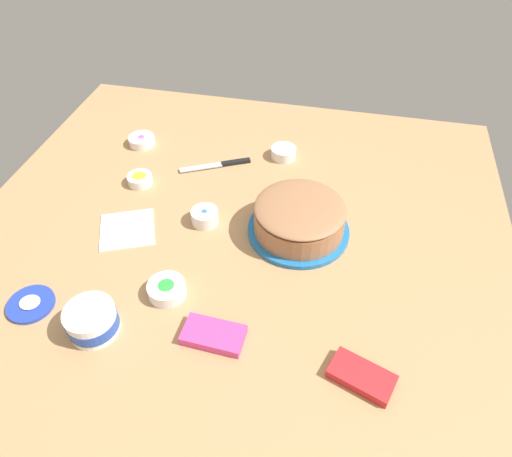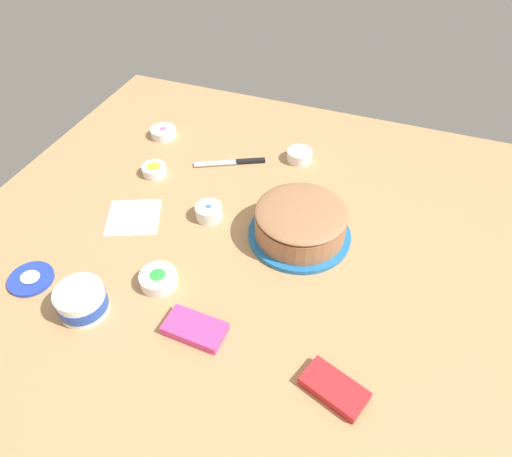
{
  "view_description": "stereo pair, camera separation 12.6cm",
  "coord_description": "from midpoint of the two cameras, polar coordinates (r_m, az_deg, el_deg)",
  "views": [
    {
      "loc": [
        -0.25,
        0.86,
        0.92
      ],
      "look_at": [
        -0.06,
        -0.03,
        0.04
      ],
      "focal_mm": 32.34,
      "sensor_mm": 36.0,
      "label": 1
    },
    {
      "loc": [
        -0.37,
        0.82,
        0.92
      ],
      "look_at": [
        -0.06,
        -0.03,
        0.04
      ],
      "focal_mm": 32.34,
      "sensor_mm": 36.0,
      "label": 2
    }
  ],
  "objects": [
    {
      "name": "frosting_tub",
      "position": [
        1.15,
        -17.88,
        -8.65
      ],
      "size": [
        0.12,
        0.12,
        0.07
      ],
      "color": "white",
      "rests_on": "ground_plane"
    },
    {
      "name": "candy_box_upper",
      "position": [
        1.04,
        13.31,
        -18.91
      ],
      "size": [
        0.15,
        0.11,
        0.02
      ],
      "primitive_type": "cube",
      "rotation": [
        0.0,
        0.0,
        -0.34
      ],
      "color": "red",
      "rests_on": "ground_plane"
    },
    {
      "name": "ground_plane",
      "position": [
        1.29,
        -0.1,
        -1.34
      ],
      "size": [
        1.54,
        1.54,
        0.0
      ],
      "primitive_type": "plane",
      "color": "tan"
    },
    {
      "name": "sprinkle_bowl_yellow",
      "position": [
        1.52,
        -10.17,
        7.1
      ],
      "size": [
        0.08,
        0.08,
        0.03
      ],
      "color": "white",
      "rests_on": "ground_plane"
    },
    {
      "name": "sprinkle_bowl_blue",
      "position": [
        1.33,
        -3.18,
        2.02
      ],
      "size": [
        0.08,
        0.08,
        0.04
      ],
      "color": "white",
      "rests_on": "ground_plane"
    },
    {
      "name": "paper_napkin",
      "position": [
        1.38,
        -12.44,
        1.31
      ],
      "size": [
        0.2,
        0.2,
        0.01
      ],
      "primitive_type": "cube",
      "rotation": [
        0.0,
        0.0,
        0.41
      ],
      "color": "white",
      "rests_on": "ground_plane"
    },
    {
      "name": "frosting_tub_lid",
      "position": [
        1.29,
        -23.62,
        -5.86
      ],
      "size": [
        0.11,
        0.11,
        0.02
      ],
      "color": "#233DAD",
      "rests_on": "ground_plane"
    },
    {
      "name": "spreading_knife",
      "position": [
        1.55,
        -0.1,
        8.13
      ],
      "size": [
        0.22,
        0.12,
        0.01
      ],
      "color": "silver",
      "rests_on": "ground_plane"
    },
    {
      "name": "sprinkle_bowl_green",
      "position": [
        1.18,
        -8.99,
        -6.3
      ],
      "size": [
        0.09,
        0.09,
        0.04
      ],
      "color": "white",
      "rests_on": "ground_plane"
    },
    {
      "name": "candy_box_lower",
      "position": [
        1.09,
        -4.22,
        -12.44
      ],
      "size": [
        0.14,
        0.08,
        0.02
      ],
      "primitive_type": "cube",
      "rotation": [
        0.0,
        0.0,
        -0.05
      ],
      "color": "#E53D8E",
      "rests_on": "ground_plane"
    },
    {
      "name": "sprinkle_bowl_rainbow",
      "position": [
        1.7,
        -9.29,
        11.6
      ],
      "size": [
        0.09,
        0.09,
        0.03
      ],
      "color": "white",
      "rests_on": "ground_plane"
    },
    {
      "name": "frosted_cake",
      "position": [
        1.27,
        8.36,
        0.52
      ],
      "size": [
        0.29,
        0.29,
        0.11
      ],
      "color": "#1E6BB2",
      "rests_on": "ground_plane"
    },
    {
      "name": "sprinkle_bowl_orange",
      "position": [
        1.57,
        7.73,
        8.87
      ],
      "size": [
        0.08,
        0.08,
        0.04
      ],
      "color": "white",
      "rests_on": "ground_plane"
    }
  ]
}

